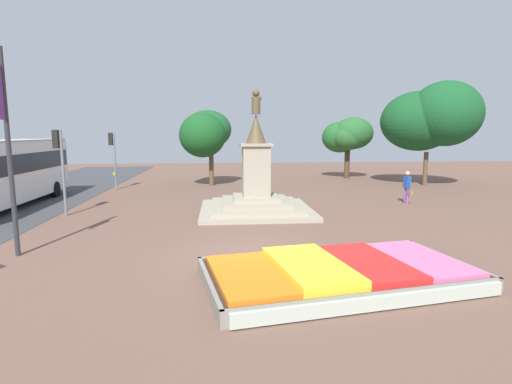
{
  "coord_description": "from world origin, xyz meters",
  "views": [
    {
      "loc": [
        -0.96,
        -11.44,
        3.65
      ],
      "look_at": [
        0.3,
        2.68,
        1.56
      ],
      "focal_mm": 28.0,
      "sensor_mm": 36.0,
      "label": 1
    }
  ],
  "objects_px": {
    "statue_monument": "(256,192)",
    "traffic_light_mid_block": "(60,156)",
    "flower_planter": "(339,273)",
    "banner_pole": "(8,148)",
    "pedestrian_with_handbag": "(407,185)",
    "traffic_light_far_corner": "(113,151)"
  },
  "relations": [
    {
      "from": "statue_monument",
      "to": "traffic_light_mid_block",
      "type": "bearing_deg",
      "value": -179.37
    },
    {
      "from": "flower_planter",
      "to": "banner_pole",
      "type": "relative_size",
      "value": 1.16
    },
    {
      "from": "banner_pole",
      "to": "pedestrian_with_handbag",
      "type": "bearing_deg",
      "value": 25.83
    },
    {
      "from": "flower_planter",
      "to": "statue_monument",
      "type": "xyz_separation_m",
      "value": [
        -1.24,
        9.08,
        0.73
      ]
    },
    {
      "from": "banner_pole",
      "to": "pedestrian_with_handbag",
      "type": "distance_m",
      "value": 17.71
    },
    {
      "from": "traffic_light_mid_block",
      "to": "banner_pole",
      "type": "bearing_deg",
      "value": -81.48
    },
    {
      "from": "statue_monument",
      "to": "pedestrian_with_handbag",
      "type": "distance_m",
      "value": 8.21
    },
    {
      "from": "statue_monument",
      "to": "flower_planter",
      "type": "bearing_deg",
      "value": -82.24
    },
    {
      "from": "statue_monument",
      "to": "traffic_light_mid_block",
      "type": "xyz_separation_m",
      "value": [
        -8.65,
        -0.1,
        1.69
      ]
    },
    {
      "from": "pedestrian_with_handbag",
      "to": "traffic_light_far_corner",
      "type": "bearing_deg",
      "value": 157.85
    },
    {
      "from": "statue_monument",
      "to": "banner_pole",
      "type": "xyz_separation_m",
      "value": [
        -7.75,
        -6.11,
        2.27
      ]
    },
    {
      "from": "pedestrian_with_handbag",
      "to": "banner_pole",
      "type": "bearing_deg",
      "value": -154.17
    },
    {
      "from": "banner_pole",
      "to": "traffic_light_far_corner",
      "type": "bearing_deg",
      "value": 93.23
    },
    {
      "from": "flower_planter",
      "to": "banner_pole",
      "type": "distance_m",
      "value": 9.93
    },
    {
      "from": "statue_monument",
      "to": "traffic_light_far_corner",
      "type": "bearing_deg",
      "value": 135.83
    },
    {
      "from": "traffic_light_mid_block",
      "to": "traffic_light_far_corner",
      "type": "xyz_separation_m",
      "value": [
        0.09,
        8.41,
        -0.12
      ]
    },
    {
      "from": "flower_planter",
      "to": "pedestrian_with_handbag",
      "type": "distance_m",
      "value": 12.66
    },
    {
      "from": "statue_monument",
      "to": "pedestrian_with_handbag",
      "type": "xyz_separation_m",
      "value": [
        8.07,
        1.55,
        -0.01
      ]
    },
    {
      "from": "flower_planter",
      "to": "traffic_light_far_corner",
      "type": "relative_size",
      "value": 1.91
    },
    {
      "from": "flower_planter",
      "to": "traffic_light_far_corner",
      "type": "height_order",
      "value": "traffic_light_far_corner"
    },
    {
      "from": "statue_monument",
      "to": "traffic_light_far_corner",
      "type": "distance_m",
      "value": 12.04
    },
    {
      "from": "flower_planter",
      "to": "pedestrian_with_handbag",
      "type": "bearing_deg",
      "value": 57.28
    }
  ]
}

